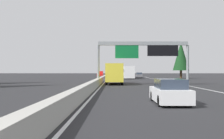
# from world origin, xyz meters

# --- Properties ---
(ground_plane) EXTENTS (320.00, 320.00, 0.00)m
(ground_plane) POSITION_xyz_m (60.00, 0.00, 0.00)
(ground_plane) COLOR #262628
(median_barrier) EXTENTS (180.00, 0.56, 0.90)m
(median_barrier) POSITION_xyz_m (80.00, 0.30, 0.45)
(median_barrier) COLOR #ADAAA3
(median_barrier) RESTS_ON ground
(shoulder_stripe_right) EXTENTS (160.00, 0.16, 0.01)m
(shoulder_stripe_right) POSITION_xyz_m (70.00, -11.52, 0.01)
(shoulder_stripe_right) COLOR silver
(shoulder_stripe_right) RESTS_ON ground
(shoulder_stripe_median) EXTENTS (160.00, 0.16, 0.01)m
(shoulder_stripe_median) POSITION_xyz_m (70.00, -0.25, 0.01)
(shoulder_stripe_median) COLOR silver
(shoulder_stripe_median) RESTS_ON ground
(sign_gantry_overhead) EXTENTS (0.50, 12.68, 5.98)m
(sign_gantry_overhead) POSITION_xyz_m (35.20, -6.04, 4.76)
(sign_gantry_overhead) COLOR gray
(sign_gantry_overhead) RESTS_ON ground
(sedan_far_center) EXTENTS (4.40, 1.80, 1.47)m
(sedan_far_center) POSITION_xyz_m (14.19, -5.22, 0.68)
(sedan_far_center) COLOR white
(sedan_far_center) RESTS_ON ground
(box_truck_mid_center) EXTENTS (8.50, 2.40, 2.95)m
(box_truck_mid_center) POSITION_xyz_m (37.35, -1.93, 1.61)
(box_truck_mid_center) COLOR gold
(box_truck_mid_center) RESTS_ON ground
(bus_mid_right) EXTENTS (11.50, 2.55, 3.10)m
(bus_mid_right) POSITION_xyz_m (65.92, -5.40, 1.72)
(bus_mid_right) COLOR white
(bus_mid_right) RESTS_ON ground
(sedan_far_left) EXTENTS (4.40, 1.80, 1.47)m
(sedan_far_left) POSITION_xyz_m (77.88, -9.20, 0.68)
(sedan_far_left) COLOR slate
(sedan_far_left) RESTS_ON ground
(sedan_distant_b) EXTENTS (4.40, 1.80, 1.47)m
(sedan_distant_b) POSITION_xyz_m (114.72, -5.63, 0.68)
(sedan_distant_b) COLOR slate
(sedan_distant_b) RESTS_ON ground
(minivan_near_right) EXTENTS (5.00, 1.95, 1.69)m
(minivan_near_right) POSITION_xyz_m (84.66, -1.90, 0.95)
(minivan_near_right) COLOR slate
(minivan_near_right) RESTS_ON ground
(oncoming_near) EXTENTS (5.60, 2.00, 1.86)m
(oncoming_near) POSITION_xyz_m (88.17, 2.87, 0.91)
(oncoming_near) COLOR red
(oncoming_near) RESTS_ON ground
(conifer_right_mid) EXTENTS (4.15, 4.15, 9.42)m
(conifer_right_mid) POSITION_xyz_m (67.20, -19.00, 5.72)
(conifer_right_mid) COLOR #4C3823
(conifer_right_mid) RESTS_ON ground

